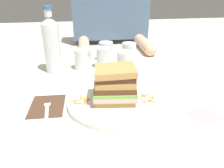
{
  "coord_description": "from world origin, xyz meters",
  "views": [
    {
      "loc": [
        -0.09,
        -0.58,
        0.35
      ],
      "look_at": [
        -0.0,
        0.02,
        0.05
      ],
      "focal_mm": 34.61,
      "sensor_mm": 36.0,
      "label": 1
    }
  ],
  "objects_px": {
    "knife": "(166,101)",
    "empty_tumbler_3": "(106,51)",
    "empty_tumbler_1": "(82,59)",
    "napkin_pink": "(205,115)",
    "water_bottle": "(52,44)",
    "napkin_dark": "(47,106)",
    "diner_across": "(111,5)",
    "main_plate": "(113,102)",
    "sandwich": "(114,84)",
    "empty_tumbler_0": "(129,52)",
    "empty_tumbler_2": "(103,58)",
    "juice_glass": "(125,63)",
    "fork": "(47,109)"
  },
  "relations": [
    {
      "from": "sandwich",
      "to": "empty_tumbler_1",
      "type": "xyz_separation_m",
      "value": [
        -0.09,
        0.31,
        -0.02
      ]
    },
    {
      "from": "main_plate",
      "to": "napkin_pink",
      "type": "xyz_separation_m",
      "value": [
        0.25,
        -0.1,
        -0.01
      ]
    },
    {
      "from": "sandwich",
      "to": "diner_across",
      "type": "xyz_separation_m",
      "value": [
        0.09,
        0.72,
        0.15
      ]
    },
    {
      "from": "empty_tumbler_1",
      "to": "empty_tumbler_3",
      "type": "distance_m",
      "value": 0.15
    },
    {
      "from": "empty_tumbler_3",
      "to": "diner_across",
      "type": "distance_m",
      "value": 0.36
    },
    {
      "from": "napkin_dark",
      "to": "knife",
      "type": "distance_m",
      "value": 0.38
    },
    {
      "from": "napkin_pink",
      "to": "empty_tumbler_3",
      "type": "bearing_deg",
      "value": 114.25
    },
    {
      "from": "sandwich",
      "to": "napkin_pink",
      "type": "xyz_separation_m",
      "value": [
        0.25,
        -0.1,
        -0.07
      ]
    },
    {
      "from": "napkin_dark",
      "to": "knife",
      "type": "relative_size",
      "value": 0.67
    },
    {
      "from": "knife",
      "to": "empty_tumbler_1",
      "type": "height_order",
      "value": "empty_tumbler_1"
    },
    {
      "from": "main_plate",
      "to": "juice_glass",
      "type": "xyz_separation_m",
      "value": [
        0.09,
        0.25,
        0.03
      ]
    },
    {
      "from": "knife",
      "to": "juice_glass",
      "type": "bearing_deg",
      "value": 107.86
    },
    {
      "from": "fork",
      "to": "empty_tumbler_0",
      "type": "height_order",
      "value": "empty_tumbler_0"
    },
    {
      "from": "knife",
      "to": "napkin_pink",
      "type": "distance_m",
      "value": 0.12
    },
    {
      "from": "main_plate",
      "to": "diner_across",
      "type": "bearing_deg",
      "value": 82.86
    },
    {
      "from": "napkin_pink",
      "to": "water_bottle",
      "type": "bearing_deg",
      "value": 139.08
    },
    {
      "from": "napkin_pink",
      "to": "diner_across",
      "type": "bearing_deg",
      "value": 101.32
    },
    {
      "from": "napkin_dark",
      "to": "empty_tumbler_0",
      "type": "distance_m",
      "value": 0.49
    },
    {
      "from": "empty_tumbler_1",
      "to": "diner_across",
      "type": "bearing_deg",
      "value": 65.79
    },
    {
      "from": "knife",
      "to": "juice_glass",
      "type": "distance_m",
      "value": 0.27
    },
    {
      "from": "napkin_dark",
      "to": "knife",
      "type": "height_order",
      "value": "same"
    },
    {
      "from": "empty_tumbler_0",
      "to": "empty_tumbler_2",
      "type": "distance_m",
      "value": 0.14
    },
    {
      "from": "sandwich",
      "to": "empty_tumbler_0",
      "type": "xyz_separation_m",
      "value": [
        0.13,
        0.38,
        -0.02
      ]
    },
    {
      "from": "napkin_pink",
      "to": "diner_across",
      "type": "height_order",
      "value": "diner_across"
    },
    {
      "from": "knife",
      "to": "empty_tumbler_3",
      "type": "bearing_deg",
      "value": 109.17
    },
    {
      "from": "sandwich",
      "to": "empty_tumbler_3",
      "type": "relative_size",
      "value": 1.57
    },
    {
      "from": "sandwich",
      "to": "knife",
      "type": "xyz_separation_m",
      "value": [
        0.17,
        -0.01,
        -0.07
      ]
    },
    {
      "from": "empty_tumbler_1",
      "to": "empty_tumbler_3",
      "type": "height_order",
      "value": "empty_tumbler_3"
    },
    {
      "from": "sandwich",
      "to": "knife",
      "type": "relative_size",
      "value": 0.7
    },
    {
      "from": "knife",
      "to": "water_bottle",
      "type": "bearing_deg",
      "value": 140.64
    },
    {
      "from": "empty_tumbler_0",
      "to": "napkin_pink",
      "type": "height_order",
      "value": "empty_tumbler_0"
    },
    {
      "from": "empty_tumbler_2",
      "to": "juice_glass",
      "type": "bearing_deg",
      "value": -38.14
    },
    {
      "from": "knife",
      "to": "sandwich",
      "type": "bearing_deg",
      "value": 176.76
    },
    {
      "from": "main_plate",
      "to": "water_bottle",
      "type": "height_order",
      "value": "water_bottle"
    },
    {
      "from": "napkin_dark",
      "to": "empty_tumbler_2",
      "type": "distance_m",
      "value": 0.37
    },
    {
      "from": "empty_tumbler_1",
      "to": "fork",
      "type": "bearing_deg",
      "value": -109.24
    },
    {
      "from": "empty_tumbler_0",
      "to": "knife",
      "type": "bearing_deg",
      "value": -84.12
    },
    {
      "from": "empty_tumbler_0",
      "to": "empty_tumbler_3",
      "type": "height_order",
      "value": "same"
    },
    {
      "from": "juice_glass",
      "to": "empty_tumbler_1",
      "type": "xyz_separation_m",
      "value": [
        -0.18,
        0.07,
        0.0
      ]
    },
    {
      "from": "fork",
      "to": "empty_tumbler_1",
      "type": "distance_m",
      "value": 0.34
    },
    {
      "from": "sandwich",
      "to": "fork",
      "type": "height_order",
      "value": "sandwich"
    },
    {
      "from": "empty_tumbler_3",
      "to": "napkin_dark",
      "type": "bearing_deg",
      "value": -120.35
    },
    {
      "from": "empty_tumbler_0",
      "to": "empty_tumbler_1",
      "type": "bearing_deg",
      "value": -163.93
    },
    {
      "from": "water_bottle",
      "to": "napkin_pink",
      "type": "bearing_deg",
      "value": -40.92
    },
    {
      "from": "empty_tumbler_1",
      "to": "empty_tumbler_2",
      "type": "height_order",
      "value": "empty_tumbler_2"
    },
    {
      "from": "empty_tumbler_3",
      "to": "napkin_pink",
      "type": "xyz_separation_m",
      "value": [
        0.23,
        -0.51,
        -0.04
      ]
    },
    {
      "from": "napkin_pink",
      "to": "diner_across",
      "type": "xyz_separation_m",
      "value": [
        -0.16,
        0.81,
        0.22
      ]
    },
    {
      "from": "main_plate",
      "to": "napkin_pink",
      "type": "relative_size",
      "value": 3.6
    },
    {
      "from": "empty_tumbler_0",
      "to": "diner_across",
      "type": "xyz_separation_m",
      "value": [
        -0.04,
        0.34,
        0.18
      ]
    },
    {
      "from": "main_plate",
      "to": "napkin_dark",
      "type": "distance_m",
      "value": 0.21
    }
  ]
}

